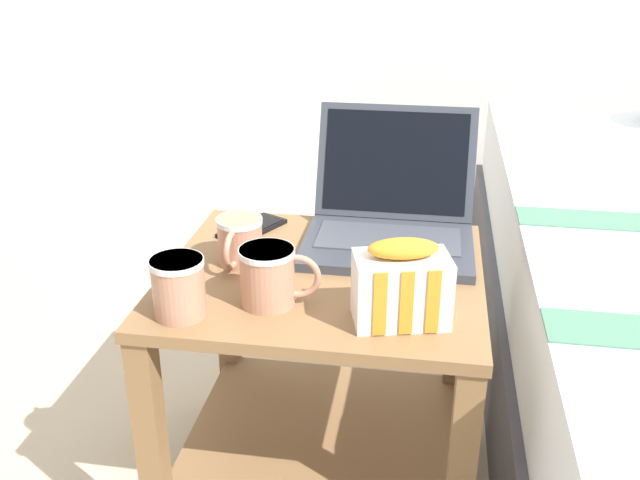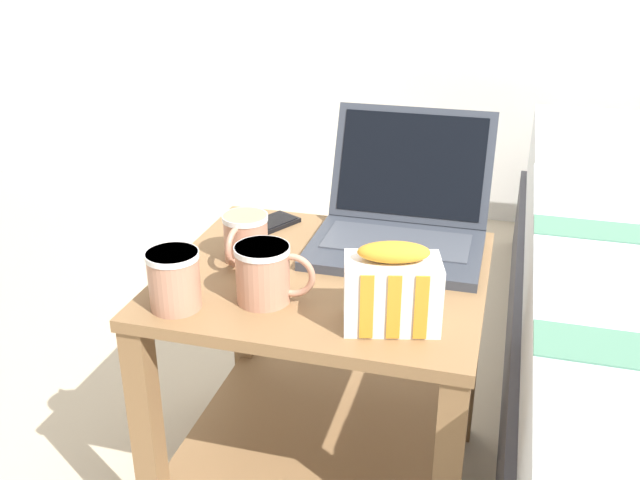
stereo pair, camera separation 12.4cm
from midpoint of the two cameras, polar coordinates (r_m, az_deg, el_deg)
The scene contains 7 objects.
bedside_table at distance 1.39m, azimuth 3.01°, elevation -9.23°, with size 0.58×0.53×0.50m.
laptop at distance 1.42m, azimuth 8.98°, elevation 1.51°, with size 0.33×0.34×0.24m.
mug_front_left at distance 1.33m, azimuth -3.39°, elevation 0.31°, with size 0.09×0.12×0.09m.
mug_front_right at distance 1.18m, azimuth -8.76°, elevation -2.97°, with size 0.11×0.10×0.10m.
mug_mid_center at distance 1.18m, azimuth -1.47°, elevation -2.57°, with size 0.14×0.09×0.10m.
snack_bag at distance 1.12m, azimuth 8.96°, elevation -4.00°, with size 0.17×0.12×0.14m.
cell_phone at distance 1.49m, azimuth -2.07°, elevation 1.11°, with size 0.13×0.16×0.01m.
Camera 2 is at (0.30, -1.13, 1.09)m, focal length 40.00 mm.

